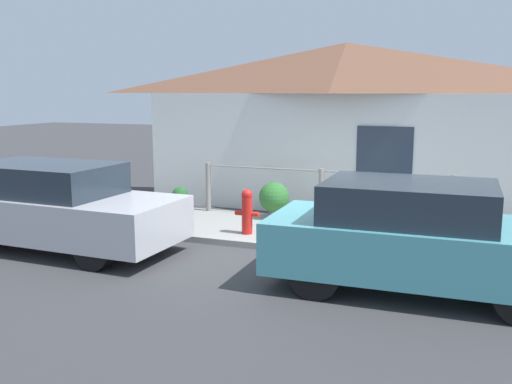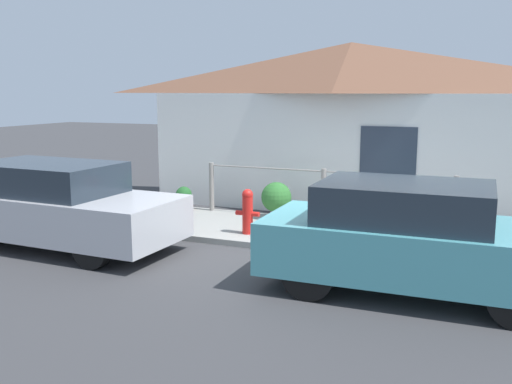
# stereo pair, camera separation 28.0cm
# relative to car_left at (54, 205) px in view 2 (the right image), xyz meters

# --- Properties ---
(ground_plane) EXTENTS (60.00, 60.00, 0.00)m
(ground_plane) POSITION_rel_car_left_xyz_m (3.70, 1.11, -0.70)
(ground_plane) COLOR #38383A
(sidewalk) EXTENTS (24.00, 2.21, 0.10)m
(sidewalk) POSITION_rel_car_left_xyz_m (3.70, 2.22, -0.65)
(sidewalk) COLOR gray
(sidewalk) RESTS_ON ground_plane
(house) EXTENTS (8.83, 2.23, 3.59)m
(house) POSITION_rel_car_left_xyz_m (3.71, 5.02, 2.15)
(house) COLOR white
(house) RESTS_ON ground_plane
(fence) EXTENTS (4.90, 0.10, 1.00)m
(fence) POSITION_rel_car_left_xyz_m (3.70, 3.17, -0.04)
(fence) COLOR gray
(fence) RESTS_ON sidewalk
(car_left) EXTENTS (4.31, 1.79, 1.40)m
(car_left) POSITION_rel_car_left_xyz_m (0.00, 0.00, 0.00)
(car_left) COLOR #B7B7BC
(car_left) RESTS_ON ground_plane
(car_right) EXTENTS (3.86, 1.73, 1.43)m
(car_right) POSITION_rel_car_left_xyz_m (5.78, -0.00, 0.02)
(car_right) COLOR teal
(car_right) RESTS_ON ground_plane
(fire_hydrant) EXTENTS (0.44, 0.19, 0.79)m
(fire_hydrant) POSITION_rel_car_left_xyz_m (2.78, 1.65, -0.19)
(fire_hydrant) COLOR red
(fire_hydrant) RESTS_ON sidewalk
(potted_plant_near_hydrant) EXTENTS (0.59, 0.59, 0.71)m
(potted_plant_near_hydrant) POSITION_rel_car_left_xyz_m (2.81, 2.99, -0.20)
(potted_plant_near_hydrant) COLOR slate
(potted_plant_near_hydrant) RESTS_ON sidewalk
(potted_plant_by_fence) EXTENTS (0.34, 0.34, 0.49)m
(potted_plant_by_fence) POSITION_rel_car_left_xyz_m (0.72, 3.03, -0.34)
(potted_plant_by_fence) COLOR #9E5638
(potted_plant_by_fence) RESTS_ON sidewalk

